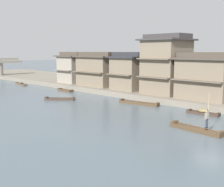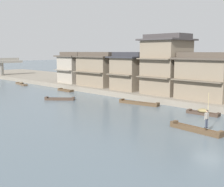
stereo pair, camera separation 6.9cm
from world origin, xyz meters
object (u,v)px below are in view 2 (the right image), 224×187
boat_moored_third (203,112)px  house_waterfront_far (75,68)px  boat_foreground_poled (196,130)px  boat_moored_nearest (60,99)px  house_waterfront_second (166,65)px  house_waterfront_narrow (97,69)px  boat_midriver_upstream (66,90)px  boat_moored_second (21,84)px  boatman_person (207,117)px  house_waterfront_nearest (207,76)px  house_waterfront_tall (131,71)px  boat_midriver_drifting (139,103)px

boat_moored_third → house_waterfront_far: bearing=79.3°
boat_foreground_poled → boat_moored_nearest: bearing=87.6°
house_waterfront_second → house_waterfront_narrow: 14.55m
boat_midriver_upstream → house_waterfront_far: bearing=39.6°
house_waterfront_narrow → boat_moored_third: bearing=-102.7°
boat_moored_second → boat_midriver_upstream: boat_moored_second is taller
boatman_person → house_waterfront_nearest: (12.89, 6.84, 2.26)m
house_waterfront_tall → house_waterfront_far: same height
boat_foreground_poled → house_waterfront_nearest: house_waterfront_nearest is taller
boat_midriver_upstream → house_waterfront_nearest: size_ratio=0.49×
boat_midriver_upstream → boat_moored_second: bearing=93.5°
house_waterfront_nearest → house_waterfront_narrow: size_ratio=0.92×
house_waterfront_second → boat_moored_nearest: bearing=140.5°
house_waterfront_tall → house_waterfront_far: (0.07, 15.28, -0.00)m
boat_moored_second → boat_midriver_drifting: bearing=-89.5°
boat_moored_third → house_waterfront_tall: bearing=70.1°
boatman_person → boat_moored_nearest: bearing=87.6°
house_waterfront_far → boat_moored_third: bearing=-100.7°
boat_moored_nearest → boat_midriver_drifting: 11.77m
boat_foreground_poled → house_waterfront_far: house_waterfront_far is taller
boat_midriver_upstream → boat_foreground_poled: bearing=-103.5°
boat_moored_second → house_waterfront_second: house_waterfront_second is taller
boat_foreground_poled → boat_moored_second: size_ratio=0.93×
boat_moored_second → boat_moored_third: boat_moored_third is taller
boat_midriver_upstream → house_waterfront_narrow: bearing=-29.9°
boatman_person → boat_moored_second: size_ratio=0.55×
boat_midriver_drifting → house_waterfront_narrow: (5.68, 14.79, 3.63)m
boat_moored_third → house_waterfront_nearest: size_ratio=0.49×
boat_midriver_drifting → house_waterfront_far: bearing=74.4°
house_waterfront_nearest → house_waterfront_tall: bearing=90.6°
boat_moored_nearest → boat_foreground_poled: bearing=-92.4°
boat_midriver_drifting → boat_midriver_upstream: size_ratio=1.55×
boat_midriver_upstream → boat_midriver_drifting: bearing=-92.0°
boat_moored_nearest → house_waterfront_second: 16.51m
boat_moored_nearest → house_waterfront_far: 17.22m
boat_moored_nearest → boat_midriver_drifting: bearing=-61.6°
boat_moored_third → house_waterfront_nearest: 7.51m
boat_midriver_drifting → house_waterfront_narrow: house_waterfront_narrow is taller
boat_moored_nearest → boat_moored_second: (5.31, 22.14, 0.05)m
house_waterfront_nearest → house_waterfront_tall: 13.45m
boatman_person → boat_moored_nearest: (1.00, 23.59, -1.38)m
boat_midriver_drifting → house_waterfront_tall: house_waterfront_tall is taller
boat_midriver_upstream → house_waterfront_nearest: house_waterfront_nearest is taller
house_waterfront_nearest → house_waterfront_second: 6.86m
boat_moored_third → boat_moored_second: bearing=90.8°
boat_midriver_upstream → boat_moored_nearest: bearing=-130.3°
house_waterfront_narrow → house_waterfront_nearest: bearing=-88.4°
house_waterfront_far → house_waterfront_nearest: bearing=-89.9°
house_waterfront_nearest → boat_midriver_drifting: bearing=134.5°
boat_moored_second → boat_midriver_drifting: (0.28, -32.49, -0.04)m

